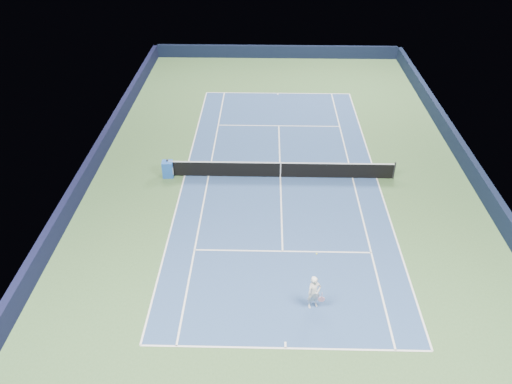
{
  "coord_description": "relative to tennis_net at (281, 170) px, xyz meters",
  "views": [
    {
      "loc": [
        -0.82,
        -23.98,
        15.44
      ],
      "look_at": [
        -1.32,
        -3.0,
        1.0
      ],
      "focal_mm": 35.0,
      "sensor_mm": 36.0,
      "label": 1
    }
  ],
  "objects": [
    {
      "name": "sideline_singles_left",
      "position": [
        -4.12,
        0.0,
        -0.5
      ],
      "size": [
        0.08,
        23.77,
        0.0
      ],
      "primitive_type": "cube",
      "color": "white",
      "rests_on": "ground"
    },
    {
      "name": "center_mark_near",
      "position": [
        0.0,
        -11.73,
        -0.5
      ],
      "size": [
        0.08,
        0.3,
        0.0
      ],
      "primitive_type": "cube",
      "color": "white",
      "rests_on": "ground"
    },
    {
      "name": "baseline_near",
      "position": [
        0.0,
        -11.88,
        -0.5
      ],
      "size": [
        10.97,
        0.08,
        0.0
      ],
      "primitive_type": "cube",
      "color": "white",
      "rests_on": "ground"
    },
    {
      "name": "ground",
      "position": [
        0.0,
        0.0,
        -0.5
      ],
      "size": [
        40.0,
        40.0,
        0.0
      ],
      "primitive_type": "plane",
      "color": "#3A5C32",
      "rests_on": "ground"
    },
    {
      "name": "tennis_player",
      "position": [
        1.17,
        -9.75,
        0.29
      ],
      "size": [
        0.8,
        1.32,
        2.0
      ],
      "color": "white",
      "rests_on": "ground"
    },
    {
      "name": "service_line_far",
      "position": [
        0.0,
        6.4,
        -0.5
      ],
      "size": [
        8.23,
        0.08,
        0.0
      ],
      "primitive_type": "cube",
      "color": "white",
      "rests_on": "ground"
    },
    {
      "name": "wall_left",
      "position": [
        -10.82,
        0.0,
        0.05
      ],
      "size": [
        0.35,
        40.0,
        1.1
      ],
      "primitive_type": "cube",
      "color": "black",
      "rests_on": "ground"
    },
    {
      "name": "center_service_line",
      "position": [
        0.0,
        0.0,
        -0.5
      ],
      "size": [
        0.08,
        12.8,
        0.0
      ],
      "primitive_type": "cube",
      "color": "white",
      "rests_on": "ground"
    },
    {
      "name": "wall_right",
      "position": [
        10.82,
        0.0,
        0.05
      ],
      "size": [
        0.35,
        40.0,
        1.1
      ],
      "primitive_type": "cube",
      "color": "#101832",
      "rests_on": "ground"
    },
    {
      "name": "sideline_doubles_right",
      "position": [
        5.49,
        0.0,
        -0.5
      ],
      "size": [
        0.08,
        23.77,
        0.0
      ],
      "primitive_type": "cube",
      "color": "white",
      "rests_on": "ground"
    },
    {
      "name": "wall_far",
      "position": [
        0.0,
        19.82,
        0.05
      ],
      "size": [
        22.0,
        0.35,
        1.1
      ],
      "primitive_type": "cube",
      "color": "black",
      "rests_on": "ground"
    },
    {
      "name": "court_surface",
      "position": [
        0.0,
        0.0,
        -0.5
      ],
      "size": [
        10.97,
        23.77,
        0.01
      ],
      "primitive_type": "cube",
      "color": "navy",
      "rests_on": "ground"
    },
    {
      "name": "sideline_singles_right",
      "position": [
        4.12,
        0.0,
        -0.5
      ],
      "size": [
        0.08,
        23.77,
        0.0
      ],
      "primitive_type": "cube",
      "color": "white",
      "rests_on": "ground"
    },
    {
      "name": "baseline_far",
      "position": [
        0.0,
        11.88,
        -0.5
      ],
      "size": [
        10.97,
        0.08,
        0.0
      ],
      "primitive_type": "cube",
      "color": "white",
      "rests_on": "ground"
    },
    {
      "name": "tennis_net",
      "position": [
        0.0,
        0.0,
        0.0
      ],
      "size": [
        12.9,
        0.1,
        1.07
      ],
      "color": "black",
      "rests_on": "ground"
    },
    {
      "name": "sideline_doubles_left",
      "position": [
        -5.49,
        0.0,
        -0.5
      ],
      "size": [
        0.08,
        23.77,
        0.0
      ],
      "primitive_type": "cube",
      "color": "white",
      "rests_on": "ground"
    },
    {
      "name": "service_line_near",
      "position": [
        0.0,
        -6.4,
        -0.5
      ],
      "size": [
        8.23,
        0.08,
        0.0
      ],
      "primitive_type": "cube",
      "color": "white",
      "rests_on": "ground"
    },
    {
      "name": "sponsor_cube",
      "position": [
        -6.4,
        -0.07,
        -0.02
      ],
      "size": [
        0.64,
        0.57,
        0.97
      ],
      "color": "#1C4EAD",
      "rests_on": "ground"
    },
    {
      "name": "center_mark_far",
      "position": [
        0.0,
        11.73,
        -0.5
      ],
      "size": [
        0.08,
        0.3,
        0.0
      ],
      "primitive_type": "cube",
      "color": "white",
      "rests_on": "ground"
    }
  ]
}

